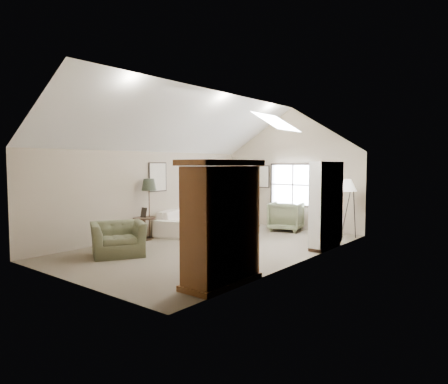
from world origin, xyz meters
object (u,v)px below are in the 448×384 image
Objects in this scene: coffee_table at (244,232)px; side_table at (144,228)px; sofa at (184,220)px; side_chair at (328,217)px; armoire at (222,223)px; armchair_far at (286,216)px; armchair_near at (118,239)px.

side_table is at bearing -139.39° from coffee_table.
side_chair reaches higher than sofa.
armoire is 6.17m from side_chair.
sofa is at bearing 27.65° from armchair_far.
sofa is 1.60m from side_table.
armchair_near is at bearing -57.94° from side_table.
armoire reaches higher than armchair_near.
sofa is at bearing 47.93° from armchair_near.
side_chair is at bearing 96.64° from armoire.
side_table is at bearing 62.31° from armchair_near.
armchair_far reaches higher than side_table.
side_chair reaches higher than side_table.
coffee_table is (1.11, 3.50, -0.18)m from armchair_near.
armchair_near is 1.90× the size of side_table.
armoire reaches higher than coffee_table.
side_chair is at bearing 48.71° from side_table.
side_table is (-2.15, -1.84, 0.11)m from coffee_table.
armchair_far is at bearing 58.17° from side_table.
armchair_near is 1.18× the size of armchair_far.
armchair_near is 1.48× the size of coffee_table.
side_table is at bearing 42.60° from armchair_far.
coffee_table is at bearing -140.76° from side_chair.
armchair_near is 5.66m from armchair_far.
coffee_table is (-2.23, 3.77, -0.89)m from armoire.
sofa is 2.10× the size of armchair_near.
side_table is 0.61× the size of side_chair.
armchair_near reaches higher than side_table.
coffee_table is 2.84m from side_table.
armchair_near is at bearing -131.97° from side_chair.
sofa is (-4.38, 3.52, -0.73)m from armoire.
armchair_far reaches higher than armchair_near.
sofa is 3.27m from armchair_far.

